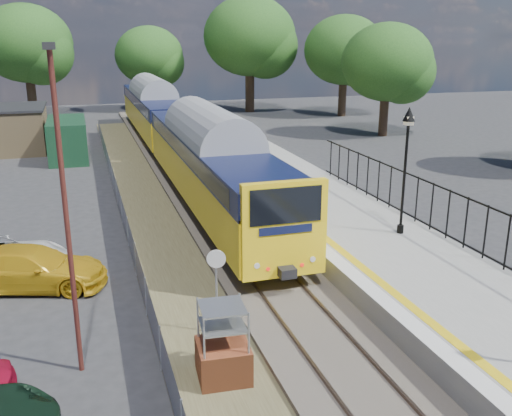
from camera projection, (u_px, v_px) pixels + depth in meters
name	position (u px, v px, depth m)	size (l,w,h in m)	color
ground	(336.00, 363.00, 14.21)	(120.00, 120.00, 0.00)	#2D2D30
track_bed	(224.00, 237.00, 22.90)	(5.90, 80.00, 0.29)	#473F38
platform	(348.00, 230.00, 22.58)	(5.00, 70.00, 0.90)	gray
platform_edge	(300.00, 224.00, 21.87)	(0.90, 70.00, 0.01)	silver
victorian_lamp_north	(407.00, 141.00, 19.95)	(0.44, 0.44, 4.60)	black
palisade_fence	(502.00, 239.00, 17.57)	(0.12, 26.00, 2.00)	black
wire_fence	(124.00, 216.00, 23.83)	(0.06, 52.00, 1.20)	#999EA3
outbuilding	(1.00, 131.00, 39.25)	(10.80, 10.10, 3.12)	#9D8359
tree_line	(156.00, 50.00, 51.11)	(56.80, 43.80, 11.88)	#332319
train	(174.00, 127.00, 35.74)	(2.82, 40.83, 3.51)	yellow
brick_plinth	(223.00, 344.00, 13.31)	(1.28, 1.28, 1.94)	brown
speed_sign	(216.00, 279.00, 15.07)	(0.49, 0.17, 2.51)	#999EA3
carpark_lamp	(64.00, 199.00, 12.69)	(0.25, 0.50, 7.72)	#53221B
car_yellow	(32.00, 268.00, 18.29)	(1.92, 4.73, 1.37)	gold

